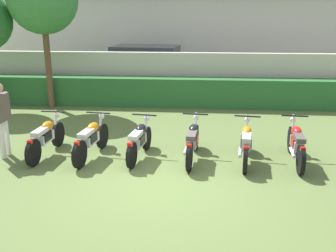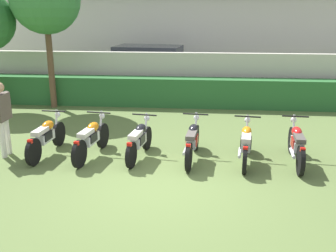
% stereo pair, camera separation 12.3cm
% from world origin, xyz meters
% --- Properties ---
extents(ground, '(60.00, 60.00, 0.00)m').
position_xyz_m(ground, '(0.00, 0.00, 0.00)').
color(ground, '#566B38').
extents(compound_wall, '(21.64, 0.30, 1.84)m').
position_xyz_m(compound_wall, '(0.00, 7.25, 0.92)').
color(compound_wall, '#BCB7A8').
rests_on(compound_wall, ground).
extents(hedge_row, '(17.31, 0.70, 1.02)m').
position_xyz_m(hedge_row, '(0.00, 6.55, 0.51)').
color(hedge_row, '#28602D').
rests_on(hedge_row, ground).
extents(parked_car, '(4.69, 2.52, 1.89)m').
position_xyz_m(parked_car, '(-1.42, 9.32, 0.94)').
color(parked_car, '#9EA3A8').
rests_on(parked_car, ground).
extents(motorcycle_in_row_0, '(0.60, 1.94, 0.97)m').
position_xyz_m(motorcycle_in_row_0, '(-2.86, 1.37, 0.45)').
color(motorcycle_in_row_0, black).
rests_on(motorcycle_in_row_0, ground).
extents(motorcycle_in_row_1, '(0.60, 1.95, 0.97)m').
position_xyz_m(motorcycle_in_row_1, '(-1.76, 1.33, 0.45)').
color(motorcycle_in_row_1, black).
rests_on(motorcycle_in_row_1, ground).
extents(motorcycle_in_row_2, '(0.60, 1.79, 0.95)m').
position_xyz_m(motorcycle_in_row_2, '(-0.64, 1.38, 0.44)').
color(motorcycle_in_row_2, black).
rests_on(motorcycle_in_row_2, ground).
extents(motorcycle_in_row_3, '(0.60, 1.97, 0.97)m').
position_xyz_m(motorcycle_in_row_3, '(0.59, 1.39, 0.45)').
color(motorcycle_in_row_3, black).
rests_on(motorcycle_in_row_3, ground).
extents(motorcycle_in_row_4, '(0.60, 1.90, 0.96)m').
position_xyz_m(motorcycle_in_row_4, '(1.79, 1.34, 0.45)').
color(motorcycle_in_row_4, black).
rests_on(motorcycle_in_row_4, ground).
extents(motorcycle_in_row_5, '(0.60, 1.98, 0.98)m').
position_xyz_m(motorcycle_in_row_5, '(2.91, 1.39, 0.46)').
color(motorcycle_in_row_5, black).
rests_on(motorcycle_in_row_5, ground).
extents(inspector_person, '(0.24, 0.70, 1.76)m').
position_xyz_m(inspector_person, '(-3.80, 1.23, 1.05)').
color(inspector_person, silver).
rests_on(inspector_person, ground).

